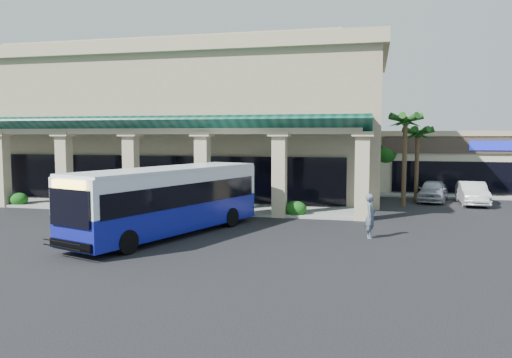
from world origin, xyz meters
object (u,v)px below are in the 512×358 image
(pedestrian, at_px, (370,216))
(car_white, at_px, (472,193))
(transit_bus, at_px, (169,202))
(car_silver, at_px, (433,191))

(pedestrian, relative_size, car_white, 0.43)
(transit_bus, relative_size, car_white, 2.43)
(car_white, bearing_deg, pedestrian, -116.25)
(pedestrian, bearing_deg, car_silver, -8.24)
(transit_bus, distance_m, car_white, 20.90)
(transit_bus, bearing_deg, car_silver, 68.28)
(pedestrian, relative_size, car_silver, 0.45)
(pedestrian, xyz_separation_m, car_white, (6.48, 12.60, -0.24))
(transit_bus, xyz_separation_m, pedestrian, (8.94, 1.48, -0.56))
(car_silver, relative_size, car_white, 0.96)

